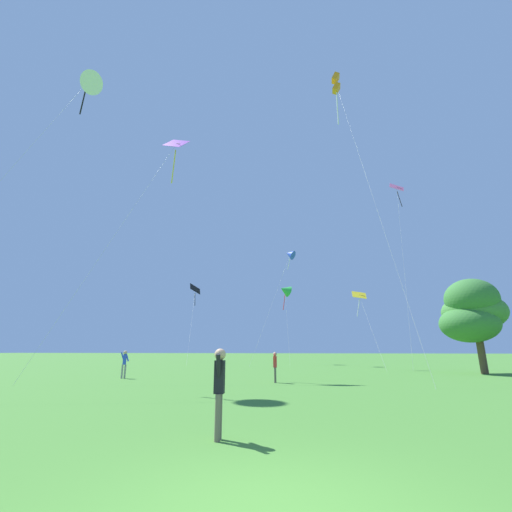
{
  "coord_description": "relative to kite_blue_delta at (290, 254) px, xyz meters",
  "views": [
    {
      "loc": [
        0.6,
        -4.08,
        1.68
      ],
      "look_at": [
        -5.43,
        28.76,
        10.88
      ],
      "focal_mm": 24.03,
      "sensor_mm": 36.0,
      "label": 1
    }
  ],
  "objects": [
    {
      "name": "kite_black_large",
      "position": [
        -14.43,
        4.66,
        -3.78
      ],
      "size": [
        4.18,
        11.73,
        11.31
      ],
      "color": "black",
      "rests_on": "ground_plane"
    },
    {
      "name": "kite_purple_streamer",
      "position": [
        -8.01,
        -19.03,
        3.96
      ],
      "size": [
        4.88,
        9.1,
        19.53
      ],
      "color": "purple",
      "rests_on": "ground_plane"
    },
    {
      "name": "kite_green_small",
      "position": [
        -1.02,
        3.0,
        -4.15
      ],
      "size": [
        2.22,
        6.94,
        10.45
      ],
      "color": "green",
      "rests_on": "ground_plane"
    },
    {
      "name": "kite_white_distant",
      "position": [
        -12.32,
        -24.82,
        6.72
      ],
      "size": [
        2.44,
        10.52,
        21.47
      ],
      "color": "white",
      "rests_on": "ground_plane"
    },
    {
      "name": "person_in_red_shirt",
      "position": [
        -8.74,
        -22.22,
        -12.67
      ],
      "size": [
        0.5,
        0.34,
        1.66
      ],
      "color": "gray",
      "rests_on": "ground_plane"
    },
    {
      "name": "tree_left_oak",
      "position": [
        14.96,
        -13.64,
        -9.17
      ],
      "size": [
        5.04,
        4.92,
        7.04
      ],
      "color": "brown",
      "rests_on": "ground_plane"
    },
    {
      "name": "kite_blue_delta",
      "position": [
        0.0,
        0.0,
        0.0
      ],
      "size": [
        4.83,
        7.65,
        14.46
      ],
      "color": "blue",
      "rests_on": "ground_plane"
    },
    {
      "name": "kite_orange_box",
      "position": [
        6.15,
        -13.38,
        13.53
      ],
      "size": [
        2.7,
        12.14,
        28.54
      ],
      "color": "orange",
      "rests_on": "ground_plane"
    },
    {
      "name": "person_with_spool",
      "position": [
        0.9,
        -23.39,
        -12.71
      ],
      "size": [
        0.22,
        0.51,
        1.59
      ],
      "color": "#665B4C",
      "rests_on": "ground_plane"
    },
    {
      "name": "kite_pink_low",
      "position": [
        13.64,
        -1.48,
        6.65
      ],
      "size": [
        3.38,
        8.55,
        22.17
      ],
      "color": "pink",
      "rests_on": "ground_plane"
    },
    {
      "name": "person_far_back",
      "position": [
        1.36,
        -35.68,
        -12.64
      ],
      "size": [
        0.23,
        0.56,
        1.72
      ],
      "color": "#665B4C",
      "rests_on": "ground_plane"
    },
    {
      "name": "kite_yellow_diamond",
      "position": [
        7.3,
        -8.33,
        -7.18
      ],
      "size": [
        1.77,
        5.31,
        7.34
      ],
      "color": "yellow",
      "rests_on": "ground_plane"
    }
  ]
}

